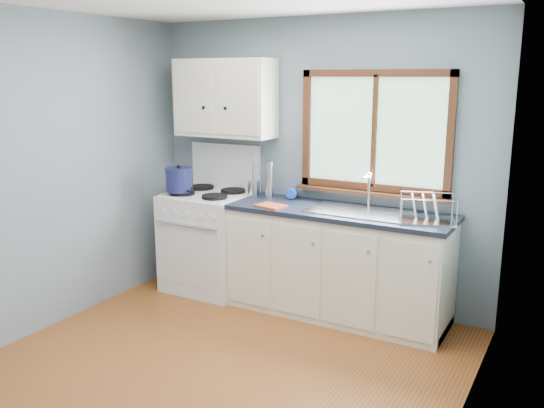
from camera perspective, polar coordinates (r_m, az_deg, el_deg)
The scene contains 17 objects.
floor at distance 4.06m, azimuth -7.16°, elevation -17.19°, with size 3.20×3.60×0.02m, color brown.
wall_back at distance 5.14m, azimuth 4.49°, elevation 4.18°, with size 3.20×0.02×2.50m, color slate.
wall_left at distance 4.74m, azimuth -23.49°, elevation 2.43°, with size 0.02×3.60×2.50m, color slate.
wall_right at distance 2.96m, azimuth 18.15°, elevation -2.82°, with size 0.02×3.60×2.50m, color slate.
gas_range at distance 5.49m, azimuth -6.20°, elevation -3.40°, with size 0.76×0.69×1.36m.
base_cabinets at distance 4.92m, azimuth 6.52°, elevation -6.34°, with size 1.85×0.60×0.88m.
countertop at distance 4.78m, azimuth 6.66°, elevation -0.79°, with size 1.89×0.64×0.04m, color black.
sink at distance 4.73m, azimuth 8.66°, elevation -1.51°, with size 0.84×0.46×0.44m.
window at distance 4.88m, azimuth 10.08°, elevation 6.23°, with size 1.36×0.10×1.03m.
upper_cabinets at distance 5.35m, azimuth -4.69°, elevation 10.42°, with size 0.95×0.35×0.70m.
skillet at distance 5.36m, azimuth -8.96°, elevation 1.50°, with size 0.36×0.29×0.04m.
stockpot at distance 5.34m, azimuth -9.19°, elevation 2.41°, with size 0.30×0.30×0.25m.
utensil_crock at distance 5.29m, azimuth -1.80°, elevation 1.62°, with size 0.14×0.14×0.35m.
thermos at distance 5.17m, azimuth -0.26°, elevation 2.43°, with size 0.08×0.08×0.33m, color silver.
soap_bottle at distance 5.08m, azimuth 1.88°, elevation 1.87°, with size 0.10×0.10×0.27m, color blue.
dish_towel at distance 4.84m, azimuth -0.09°, elevation -0.19°, with size 0.24×0.17×0.02m, color #C24A25.
dish_rack at distance 4.51m, azimuth 15.02°, elevation -0.99°, with size 0.49×0.43×0.21m.
Camera 1 is at (2.13, -2.81, 2.01)m, focal length 38.00 mm.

